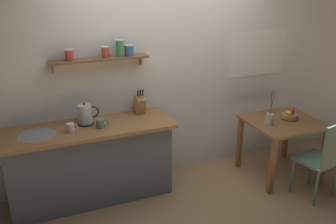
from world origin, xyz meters
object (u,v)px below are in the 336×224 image
object	(u,v)px
dining_table	(282,130)
coffee_mug_by_sink	(71,128)
electric_kettle	(85,115)
knife_block	(140,104)
fruit_bowl	(290,115)
dining_chair_near	(324,156)
coffee_mug_spare	(101,123)
twig_vase	(270,118)

from	to	relation	value
dining_table	coffee_mug_by_sink	bearing A→B (deg)	173.83
electric_kettle	knife_block	distance (m)	0.65
knife_block	fruit_bowl	bearing A→B (deg)	-15.48
dining_chair_near	coffee_mug_spare	distance (m)	2.48
twig_vase	coffee_mug_spare	xyz separation A→B (m)	(-1.94, 0.31, 0.12)
dining_table	coffee_mug_spare	xyz separation A→B (m)	(-2.19, 0.27, 0.33)
fruit_bowl	twig_vase	bearing A→B (deg)	-169.66
twig_vase	knife_block	world-z (taller)	knife_block
fruit_bowl	knife_block	bearing A→B (deg)	164.52
twig_vase	knife_block	distance (m)	1.55
dining_chair_near	electric_kettle	distance (m)	2.66
dining_table	dining_chair_near	xyz separation A→B (m)	(0.09, -0.61, -0.09)
dining_table	knife_block	world-z (taller)	knife_block
dining_table	coffee_mug_spare	world-z (taller)	coffee_mug_spare
electric_kettle	dining_chair_near	bearing A→B (deg)	-23.26
dining_table	twig_vase	xyz separation A→B (m)	(-0.25, -0.04, 0.21)
dining_chair_near	twig_vase	bearing A→B (deg)	120.17
dining_chair_near	electric_kettle	bearing A→B (deg)	156.74
fruit_bowl	coffee_mug_spare	bearing A→B (deg)	173.88
dining_table	knife_block	bearing A→B (deg)	162.86
coffee_mug_by_sink	coffee_mug_spare	world-z (taller)	coffee_mug_spare
fruit_bowl	coffee_mug_by_sink	xyz separation A→B (m)	(-2.61, 0.25, 0.15)
dining_chair_near	electric_kettle	xyz separation A→B (m)	(-2.40, 1.03, 0.48)
knife_block	coffee_mug_spare	distance (m)	0.57
dining_table	coffee_mug_spare	bearing A→B (deg)	172.99
fruit_bowl	dining_chair_near	bearing A→B (deg)	-91.94
dining_table	fruit_bowl	bearing A→B (deg)	12.15
fruit_bowl	electric_kettle	xyz separation A→B (m)	(-2.43, 0.40, 0.22)
dining_chair_near	coffee_mug_spare	bearing A→B (deg)	158.84
electric_kettle	coffee_mug_by_sink	world-z (taller)	electric_kettle
electric_kettle	knife_block	bearing A→B (deg)	8.42
dining_table	electric_kettle	world-z (taller)	electric_kettle
electric_kettle	coffee_mug_by_sink	distance (m)	0.24
dining_chair_near	coffee_mug_spare	xyz separation A→B (m)	(-2.28, 0.88, 0.42)
fruit_bowl	coffee_mug_spare	distance (m)	2.32
fruit_bowl	coffee_mug_spare	xyz separation A→B (m)	(-2.30, 0.25, 0.16)
dining_table	coffee_mug_by_sink	distance (m)	2.54
twig_vase	knife_block	size ratio (longest dim) A/B	1.42
dining_chair_near	fruit_bowl	size ratio (longest dim) A/B	4.69
dining_chair_near	coffee_mug_by_sink	world-z (taller)	coffee_mug_by_sink
dining_chair_near	coffee_mug_by_sink	bearing A→B (deg)	161.18
dining_table	dining_chair_near	bearing A→B (deg)	-82.01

